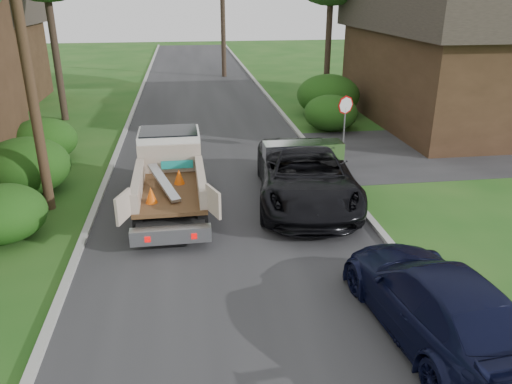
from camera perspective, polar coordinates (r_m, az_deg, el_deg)
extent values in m
plane|color=#1C4E16|center=(11.97, -1.46, -10.02)|extent=(120.00, 120.00, 0.00)
cube|color=#28282B|center=(21.09, -4.64, 4.46)|extent=(8.00, 90.00, 0.02)
cube|color=#28282B|center=(24.01, 25.55, 4.54)|extent=(16.00, 7.00, 0.02)
cube|color=#9E9E99|center=(21.25, -15.76, 3.98)|extent=(0.20, 90.00, 0.12)
cube|color=#9E9E99|center=(21.68, 6.27, 5.04)|extent=(0.20, 90.00, 0.12)
cylinder|color=slate|center=(20.80, 10.01, 6.80)|extent=(0.06, 0.06, 2.00)
cylinder|color=#B20A0A|center=(20.54, 10.21, 9.76)|extent=(0.71, 0.32, 0.76)
cylinder|color=#382619|center=(15.76, -25.07, 15.16)|extent=(0.30, 0.30, 10.00)
cube|color=#372416|center=(28.21, 22.62, 12.05)|extent=(9.00, 12.00, 4.50)
cube|color=#332B26|center=(27.93, 23.57, 18.18)|extent=(9.72, 12.96, 1.60)
ellipsoid|color=#0E3B0D|center=(15.10, -27.03, -2.22)|extent=(2.34, 2.34, 1.53)
ellipsoid|color=#0E3B0D|center=(18.25, -24.80, 2.70)|extent=(2.86, 2.86, 1.87)
ellipsoid|color=#0E3B0D|center=(21.58, -23.12, 5.49)|extent=(2.60, 2.60, 1.70)
ellipsoid|color=#0E3B0D|center=(24.71, 8.53, 8.95)|extent=(2.60, 2.60, 1.70)
ellipsoid|color=#0E3B0D|center=(27.67, 8.24, 10.90)|extent=(3.38, 3.38, 2.21)
cylinder|color=#2D2119|center=(27.88, -22.24, 16.70)|extent=(0.36, 0.36, 9.00)
cylinder|color=#2D2119|center=(31.36, 8.34, 17.99)|extent=(0.36, 0.36, 8.50)
cylinder|color=#2D2119|center=(40.21, -3.84, 20.79)|extent=(0.36, 0.36, 11.00)
cylinder|color=black|center=(17.02, -12.50, 1.06)|extent=(0.28, 0.82, 0.81)
cylinder|color=black|center=(16.98, -6.72, 1.40)|extent=(0.28, 0.82, 0.81)
cylinder|color=black|center=(13.87, -13.20, -3.96)|extent=(0.28, 0.82, 0.81)
cylinder|color=black|center=(13.82, -6.10, -3.57)|extent=(0.28, 0.82, 0.81)
cube|color=black|center=(15.41, -9.67, -0.36)|extent=(1.87, 5.26, 0.22)
cube|color=white|center=(16.93, -9.81, 4.55)|extent=(2.01, 1.65, 1.40)
cube|color=black|center=(16.79, -9.92, 6.17)|extent=(1.87, 1.51, 0.50)
cube|color=#472D19|center=(14.70, -9.76, -0.05)|extent=(2.03, 3.28, 0.11)
cube|color=beige|center=(16.06, -9.84, 3.75)|extent=(1.99, 0.11, 0.90)
cube|color=beige|center=(14.63, -13.37, 0.89)|extent=(0.26, 3.07, 0.54)
cube|color=beige|center=(14.58, -6.30, 1.30)|extent=(0.26, 3.07, 0.54)
cube|color=silver|center=(13.09, -9.69, -4.87)|extent=(2.08, 0.34, 0.41)
cube|color=#B20505|center=(12.98, -12.30, -5.32)|extent=(0.14, 0.04, 0.14)
cube|color=#B20505|center=(12.94, -7.09, -5.04)|extent=(0.14, 0.04, 0.14)
cube|color=beige|center=(12.96, -14.91, -1.64)|extent=(0.34, 0.79, 0.72)
cube|color=beige|center=(12.88, -4.90, -1.08)|extent=(0.36, 0.79, 0.72)
cube|color=silver|center=(14.67, -10.54, 1.15)|extent=(1.01, 2.30, 0.42)
cone|color=#F2590A|center=(13.86, -11.90, -0.34)|extent=(0.33, 0.33, 0.45)
cone|color=#F2590A|center=(15.10, -8.79, 1.76)|extent=(0.33, 0.33, 0.45)
cube|color=#148C84|center=(15.88, -9.01, 3.11)|extent=(0.99, 0.10, 0.25)
imported|color=black|center=(15.99, 5.68, 1.99)|extent=(3.77, 6.79, 1.80)
imported|color=black|center=(10.49, 19.95, -11.69)|extent=(2.59, 5.41, 1.52)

